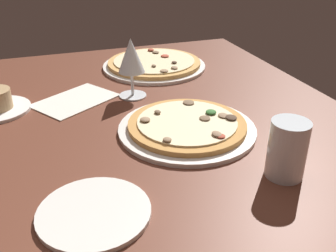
{
  "coord_description": "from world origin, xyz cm",
  "views": [
    {
      "loc": [
        -69.66,
        19.51,
        46.19
      ],
      "look_at": [
        1.77,
        -5.23,
        7.0
      ],
      "focal_mm": 41.53,
      "sensor_mm": 36.0,
      "label": 1
    }
  ],
  "objects": [
    {
      "name": "pizza_side",
      "position": [
        48.84,
        -16.69,
        5.21
      ],
      "size": [
        33.89,
        33.89,
        3.39
      ],
      "color": "white",
      "rests_on": "dining_table"
    },
    {
      "name": "side_plate",
      "position": [
        -18.65,
        14.64,
        4.45
      ],
      "size": [
        18.76,
        18.76,
        0.9
      ],
      "primitive_type": "cylinder",
      "color": "silver",
      "rests_on": "dining_table"
    },
    {
      "name": "paper_menu",
      "position": [
        29.37,
        11.7,
        4.15
      ],
      "size": [
        23.01,
        25.07,
        0.3
      ],
      "primitive_type": "cube",
      "rotation": [
        0.0,
        0.0,
        0.57
      ],
      "color": "silver",
      "rests_on": "dining_table"
    },
    {
      "name": "dining_table",
      "position": [
        0.0,
        0.0,
        2.0
      ],
      "size": [
        150.0,
        110.0,
        4.0
      ],
      "primitive_type": "cube",
      "color": "brown",
      "rests_on": "ground"
    },
    {
      "name": "wine_glass_near",
      "position": [
        27.45,
        -3.8,
        14.93
      ],
      "size": [
        7.51,
        7.51,
        16.24
      ],
      "color": "silver",
      "rests_on": "dining_table"
    },
    {
      "name": "pizza_main",
      "position": [
        3.53,
        -10.51,
        5.18
      ],
      "size": [
        31.62,
        31.62,
        3.39
      ],
      "color": "silver",
      "rests_on": "dining_table"
    },
    {
      "name": "water_glass",
      "position": [
        -19.01,
        -21.21,
        8.81
      ],
      "size": [
        7.17,
        7.17,
        11.27
      ],
      "color": "silver",
      "rests_on": "dining_table"
    }
  ]
}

